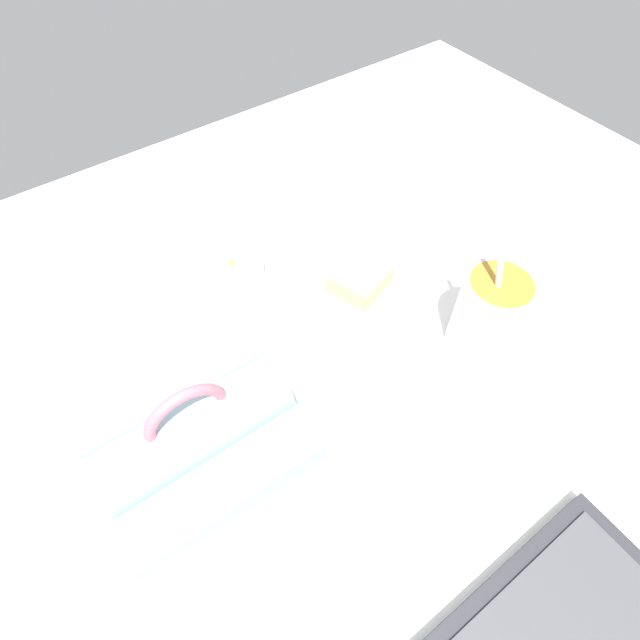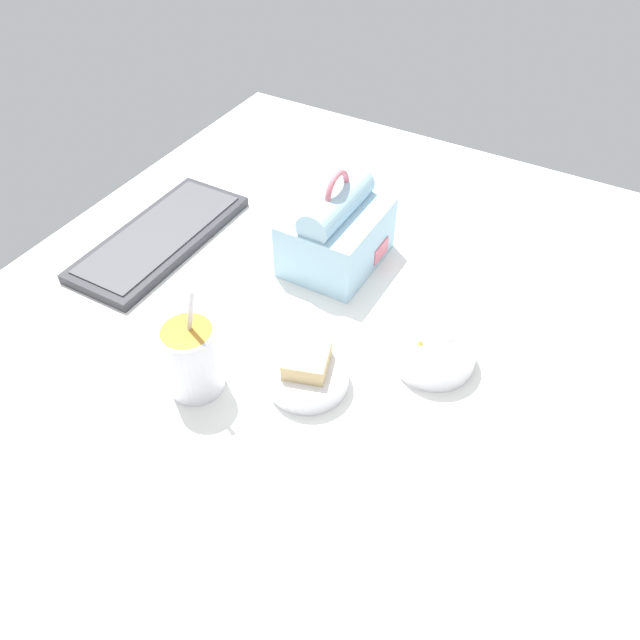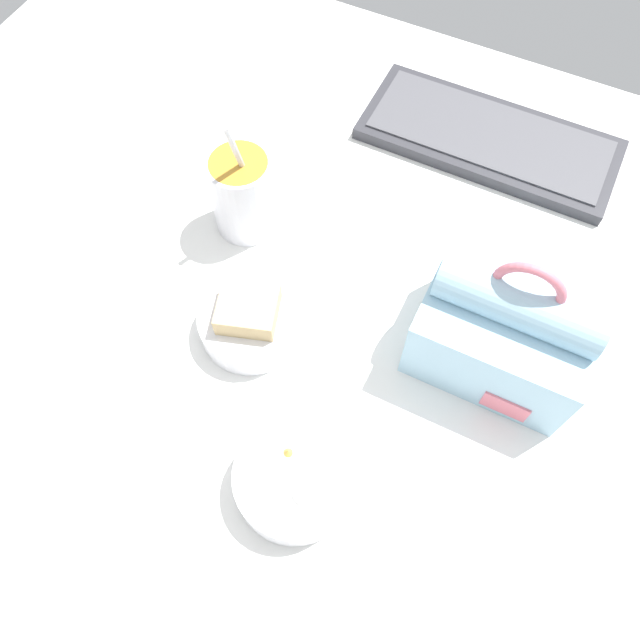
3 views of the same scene
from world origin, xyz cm
name	(u,v)px [view 1 (image 1 of 3)]	position (x,y,z in cm)	size (l,w,h in cm)	color
desk_surface	(341,357)	(0.00, 0.00, 1.00)	(140.00, 110.00, 2.00)	white
lunch_bag	(205,455)	(20.29, 4.99, 8.44)	(18.17, 14.64, 18.12)	#9EC6DB
soup_cup	(489,314)	(-14.83, 8.81, 7.93)	(8.01, 8.01, 18.96)	silver
bento_bowl_sandwich	(359,292)	(-6.54, -4.93, 4.39)	(12.11, 12.11, 6.40)	silver
bento_bowl_snacks	(218,271)	(6.56, -19.10, 4.27)	(12.54, 12.54, 5.48)	silver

